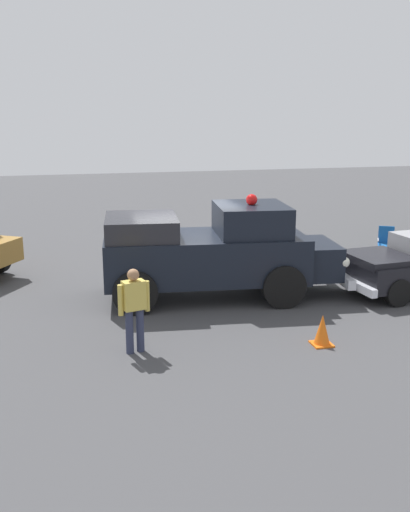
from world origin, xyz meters
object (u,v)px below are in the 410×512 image
Objects in this scene: lawn_chair_by_car at (386,240)px; spectator_standing at (134,305)px; traffic_cone at (322,330)px; vintage_fire_truck at (214,251)px.

spectator_standing is at bearing -57.41° from lawn_chair_by_car.
lawn_chair_by_car is 7.84m from traffic_cone.
lawn_chair_by_car reaches higher than traffic_cone.
lawn_chair_by_car is 10.26m from spectator_standing.
lawn_chair_by_car is at bearing 122.59° from spectator_standing.
spectator_standing is (5.52, -8.64, 0.37)m from lawn_chair_by_car.
lawn_chair_by_car is 0.61× the size of spectator_standing.
vintage_fire_truck reaches higher than traffic_cone.
lawn_chair_by_car is (-2.54, 6.27, -0.61)m from vintage_fire_truck.
vintage_fire_truck reaches higher than spectator_standing.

